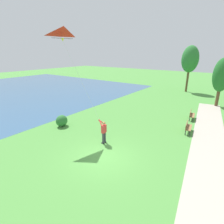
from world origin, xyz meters
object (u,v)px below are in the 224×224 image
Objects in this scene: flying_kite at (64,34)px; lakeside_shrub at (62,121)px; tree_horizon_far at (222,75)px; park_bench_near_walkway at (188,127)px; tree_treeline_right at (190,59)px; person_kite_flyer at (104,130)px; park_bench_far_walkway at (191,114)px.

flying_kite reaches higher than lakeside_shrub.
lakeside_shrub is (-10.65, -15.89, -3.32)m from tree_horizon_far.
park_bench_near_walkway is 18.41m from tree_treeline_right.
flying_kite is 12.18m from park_bench_near_walkway.
tree_treeline_right is (-4.56, 17.16, 4.88)m from park_bench_near_walkway.
person_kite_flyer is 1.18× the size of park_bench_near_walkway.
tree_treeline_right reaches higher than park_bench_far_walkway.
lakeside_shrub is at bearing 177.39° from person_kite_flyer.
tree_horizon_far is at bearing 62.11° from flying_kite.
tree_horizon_far reaches higher than park_bench_far_walkway.
tree_horizon_far reaches higher than park_bench_near_walkway.
person_kite_flyer reaches higher than park_bench_near_walkway.
tree_horizon_far is at bearing 56.18° from lakeside_shrub.
person_kite_flyer is 0.24× the size of tree_treeline_right.
tree_treeline_right is (3.23, 23.17, -2.30)m from flying_kite.
tree_horizon_far is (0.91, 10.42, 3.34)m from park_bench_near_walkway.
person_kite_flyer is 10.05m from park_bench_far_walkway.
flying_kite reaches higher than person_kite_flyer.
lakeside_shrub is at bearing -135.93° from park_bench_far_walkway.
lakeside_shrub reaches higher than park_bench_far_walkway.
park_bench_near_walkway is 11.17m from lakeside_shrub.
tree_horizon_far is (5.50, 16.13, 2.80)m from person_kite_flyer.
person_kite_flyer is 17.27m from tree_horizon_far.
person_kite_flyer is at bearing -2.61° from lakeside_shrub.
flying_kite reaches higher than park_bench_far_walkway.
person_kite_flyer is 7.34m from park_bench_near_walkway.
park_bench_far_walkway is at bearing 98.39° from park_bench_near_walkway.
tree_treeline_right is at bearing 129.02° from tree_horizon_far.
park_bench_far_walkway is 7.85m from tree_horizon_far.
park_bench_near_walkway is at bearing -75.13° from tree_treeline_right.
tree_horizon_far reaches higher than lakeside_shrub.
person_kite_flyer is 23.28m from tree_treeline_right.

